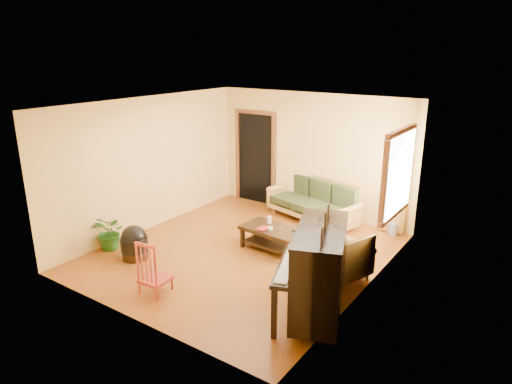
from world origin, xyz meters
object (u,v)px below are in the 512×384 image
Objects in this scene: coffee_table at (273,239)px; footstool at (134,246)px; armchair at (343,256)px; sofa at (312,201)px; red_chair at (155,266)px; ceramic_crock at (393,229)px; potted_plant at (110,232)px; piano at (319,274)px.

footstool reaches higher than coffee_table.
footstool is (-3.25, -1.32, -0.18)m from armchair.
sofa is at bearing 147.14° from armchair.
footstool is at bearing 146.82° from red_chair.
sofa reaches higher than footstool.
red_chair reaches higher than armchair.
sofa is 9.05× the size of ceramic_crock.
sofa is 2.57m from armchair.
footstool is at bearing -0.99° from potted_plant.
sofa is at bearing 55.49° from potted_plant.
ceramic_crock is (1.65, 0.22, -0.32)m from sofa.
sofa reaches higher than ceramic_crock.
armchair is 0.96× the size of red_chair.
red_chair is at bearing -18.93° from potted_plant.
coffee_table is at bearing -128.68° from ceramic_crock.
potted_plant reaches higher than footstool.
ceramic_crock is at bearing 107.30° from armchair.
coffee_table is 2.45× the size of footstool.
coffee_table is 1.43× the size of armchair.
piano is 6.42× the size of ceramic_crock.
armchair is at bearing 36.72° from red_chair.
sofa reaches higher than red_chair.
sofa reaches higher than potted_plant.
red_chair is 4.68m from ceramic_crock.
sofa is at bearing 98.32° from piano.
sofa is 4.03m from potted_plant.
coffee_table is at bearing 42.76° from footstool.
footstool is (-1.65, -3.33, -0.21)m from sofa.
armchair is at bearing 18.64° from potted_plant.
red_chair reaches higher than coffee_table.
armchair is 1.71× the size of footstool.
coffee_table is at bearing -71.49° from sofa.
armchair is at bearing -91.39° from ceramic_crock.
potted_plant reaches higher than ceramic_crock.
coffee_table is 2.45m from ceramic_crock.
coffee_table is 2.41m from footstool.
footstool is (-3.41, -0.19, -0.42)m from piano.
ceramic_crock is at bearing 21.85° from sofa.
red_chair is (1.14, -0.60, 0.20)m from footstool.
coffee_table is 1.52m from armchair.
piano reaches higher than sofa.
ceramic_crock is at bearing 41.96° from potted_plant.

